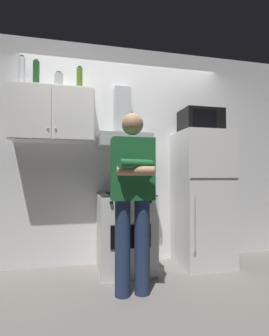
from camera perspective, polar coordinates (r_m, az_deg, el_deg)
name	(u,v)px	position (r m, az deg, el deg)	size (l,w,h in m)	color
ground_plane	(134,279)	(2.94, 0.00, -23.04)	(7.00, 7.00, 0.00)	slate
back_wall_tiled	(124,154)	(3.34, -2.33, 3.13)	(4.80, 0.10, 2.70)	white
upper_cabinet	(53,115)	(3.12, -17.30, 10.97)	(0.90, 0.37, 0.60)	white
stove_oven	(125,232)	(3.04, -2.04, -13.79)	(0.60, 0.62, 0.87)	white
range_hood	(123,131)	(3.14, -2.46, 7.99)	(0.60, 0.44, 0.75)	#B7BABF
refrigerator	(202,198)	(3.30, 14.50, -6.33)	(0.60, 0.62, 1.60)	white
microwave	(201,121)	(3.37, 14.22, 9.83)	(0.48, 0.37, 0.28)	black
person_standing	(133,194)	(2.37, -0.41, -5.76)	(0.38, 0.33, 1.64)	navy
bottle_wine_green	(36,74)	(3.29, -20.68, 18.57)	(0.07, 0.07, 0.32)	#19471E
bottle_vodka_clear	(22,71)	(3.29, -23.39, 18.78)	(0.07, 0.07, 0.34)	silver
bottle_canister_steel	(59,81)	(3.20, -16.22, 17.84)	(0.10, 0.10, 0.18)	#B2B5BA
bottle_olive_oil	(80,79)	(3.23, -11.92, 18.49)	(0.07, 0.07, 0.28)	#4C6B19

